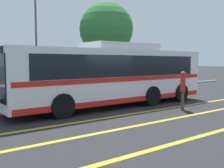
% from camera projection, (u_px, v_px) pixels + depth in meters
% --- Properties ---
extents(ground_plane, '(220.00, 220.00, 0.00)m').
position_uv_depth(ground_plane, '(100.00, 109.00, 12.35)').
color(ground_plane, '#262628').
extents(lane_strip_0, '(30.90, 0.20, 0.01)m').
position_uv_depth(lane_strip_0, '(142.00, 112.00, 11.57)').
color(lane_strip_0, gold).
rests_on(lane_strip_0, ground_plane).
extents(lane_strip_1, '(30.90, 0.20, 0.01)m').
position_uv_depth(lane_strip_1, '(171.00, 119.00, 10.21)').
color(lane_strip_1, gold).
rests_on(lane_strip_1, ground_plane).
extents(lane_strip_2, '(30.90, 0.20, 0.01)m').
position_uv_depth(lane_strip_2, '(221.00, 130.00, 8.53)').
color(lane_strip_2, gold).
rests_on(lane_strip_2, ground_plane).
extents(curb_strip, '(38.90, 0.36, 0.15)m').
position_uv_depth(curb_strip, '(59.00, 93.00, 18.30)').
color(curb_strip, '#99999E').
rests_on(curb_strip, ground_plane).
extents(transit_bus, '(11.25, 2.83, 3.16)m').
position_uv_depth(transit_bus, '(112.00, 74.00, 13.20)').
color(transit_bus, white).
rests_on(transit_bus, ground_plane).
extents(pedestrian_0, '(0.47, 0.43, 1.80)m').
position_uv_depth(pedestrian_0, '(183.00, 88.00, 12.05)').
color(pedestrian_0, brown).
rests_on(pedestrian_0, ground_plane).
extents(street_lamp, '(0.46, 0.46, 7.22)m').
position_uv_depth(street_lamp, '(36.00, 23.00, 18.07)').
color(street_lamp, '#59595E').
rests_on(street_lamp, ground_plane).
extents(tree_0, '(5.19, 5.19, 7.99)m').
position_uv_depth(tree_0, '(106.00, 29.00, 25.35)').
color(tree_0, '#513823').
rests_on(tree_0, ground_plane).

